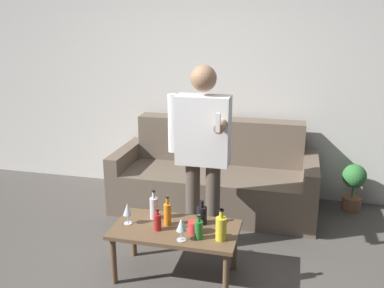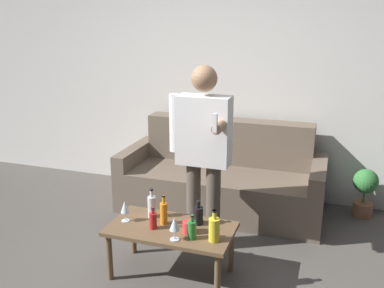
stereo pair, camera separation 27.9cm
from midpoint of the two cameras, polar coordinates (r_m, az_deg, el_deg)
wall_back at (r=4.74m, az=4.73°, el=9.43°), size 8.00×0.06×2.70m
couch at (r=4.48m, az=5.85°, el=-4.68°), size 2.05×0.86×0.90m
coffee_table at (r=3.31m, az=-0.33°, el=-11.83°), size 0.95×0.51×0.41m
bottle_orange at (r=3.07m, az=5.63°, el=-11.24°), size 0.08×0.08×0.24m
bottle_green at (r=3.10m, az=2.65°, el=-11.35°), size 0.06×0.06×0.19m
bottle_dark at (r=3.29m, az=-1.34°, el=-9.19°), size 0.06×0.06×0.24m
bottle_yellow at (r=3.30m, az=3.26°, el=-9.46°), size 0.08×0.08×0.19m
bottle_red at (r=3.40m, az=-3.03°, el=-8.29°), size 0.07×0.07×0.24m
bottle_clear at (r=3.24m, az=-2.72°, el=-10.15°), size 0.06×0.06×0.17m
wine_glass_near at (r=3.06m, az=0.31°, el=-10.74°), size 0.07×0.07×0.17m
wine_glass_far at (r=3.34m, az=-6.56°, el=-8.43°), size 0.07×0.07×0.17m
cup_on_table at (r=3.19m, az=2.10°, el=-11.06°), size 0.09×0.09×0.09m
person_standing_front at (r=3.51m, az=3.75°, el=-0.28°), size 0.52×0.42×1.58m
potted_plant at (r=4.67m, az=23.69°, el=-5.51°), size 0.24×0.24×0.49m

